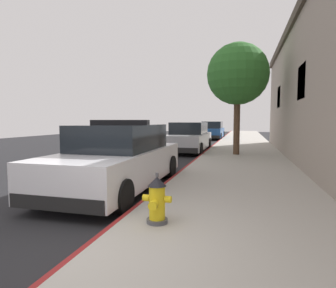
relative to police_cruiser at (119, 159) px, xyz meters
name	(u,v)px	position (x,y,z in m)	size (l,w,h in m)	color
ground_plane	(118,156)	(-3.12, 6.63, -0.84)	(31.22, 60.00, 0.20)	#232326
sidewalk_pavement	(243,157)	(2.88, 6.63, -0.68)	(3.53, 60.00, 0.13)	#ADA89E
curb_painted_edge	(202,155)	(1.07, 6.63, -0.68)	(0.08, 60.00, 0.13)	maroon
police_cruiser	(119,159)	(0.00, 0.00, 0.00)	(1.94, 4.84, 1.68)	white
parked_car_silver_ahead	(189,138)	(0.08, 8.62, 0.00)	(1.94, 4.84, 1.56)	#B2B5BA
parked_car_dark_far	(212,131)	(0.14, 19.47, 0.00)	(1.94, 4.84, 1.56)	navy
fire_hydrant	(157,200)	(1.69, -2.34, -0.26)	(0.44, 0.40, 0.76)	#4C4C51
street_tree	(238,74)	(2.59, 6.90, 2.95)	(2.72, 2.72, 4.94)	brown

